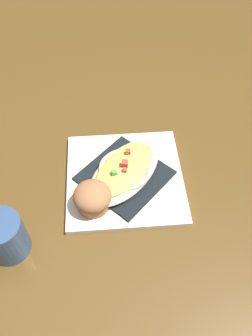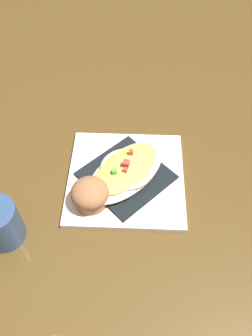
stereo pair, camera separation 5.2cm
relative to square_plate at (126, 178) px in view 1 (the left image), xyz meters
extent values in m
plane|color=#543C19|center=(0.00, 0.00, -0.01)|extent=(2.60, 2.60, 0.00)
cube|color=white|center=(0.00, 0.00, 0.00)|extent=(0.27, 0.27, 0.01)
cube|color=black|center=(0.00, 0.00, 0.01)|extent=(0.23, 0.23, 0.01)
ellipsoid|color=beige|center=(0.00, 0.00, 0.02)|extent=(0.21, 0.23, 0.02)
torus|color=beige|center=(0.00, 0.00, 0.03)|extent=(0.16, 0.16, 0.01)
ellipsoid|color=#EFD355|center=(0.00, 0.00, 0.04)|extent=(0.17, 0.19, 0.02)
cube|color=#D74137|center=(0.00, 0.00, 0.05)|extent=(0.02, 0.02, 0.01)
cube|color=#50A541|center=(-0.02, -0.02, 0.05)|extent=(0.01, 0.01, 0.01)
cube|color=#C93E2F|center=(0.01, 0.03, 0.05)|extent=(0.01, 0.01, 0.01)
cube|color=#D84134|center=(0.00, -0.01, 0.05)|extent=(0.01, 0.01, 0.01)
cube|color=#D73D31|center=(0.00, 0.00, 0.05)|extent=(0.02, 0.02, 0.01)
cube|color=#529D38|center=(0.00, 0.00, 0.05)|extent=(0.01, 0.01, 0.01)
cylinder|color=#A56742|center=(-0.07, -0.08, 0.02)|extent=(0.07, 0.07, 0.03)
ellipsoid|color=#A06942|center=(-0.07, -0.08, 0.04)|extent=(0.08, 0.08, 0.05)
ellipsoid|color=#4C0F23|center=(-0.07, -0.08, 0.05)|extent=(0.03, 0.03, 0.01)
cylinder|color=#314C74|center=(-0.22, -0.16, 0.04)|extent=(0.08, 0.08, 0.09)
cylinder|color=#4C2D14|center=(-0.22, -0.16, 0.01)|extent=(0.07, 0.07, 0.03)
camera|label=1|loc=(0.00, -0.45, 0.63)|focal=36.97mm
camera|label=2|loc=(0.05, -0.45, 0.63)|focal=36.97mm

